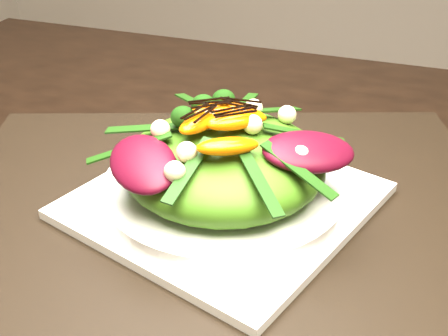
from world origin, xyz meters
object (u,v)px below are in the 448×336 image
(dining_table, at_px, (430,258))
(plate_base, at_px, (224,200))
(orange_segment, at_px, (229,117))
(salad_bowl, at_px, (224,189))
(placemat, at_px, (224,206))
(lettuce_mound, at_px, (224,163))

(dining_table, height_order, plate_base, dining_table)
(orange_segment, bearing_deg, salad_bowl, -84.08)
(plate_base, height_order, orange_segment, orange_segment)
(placemat, relative_size, orange_segment, 9.90)
(plate_base, distance_m, lettuce_mound, 0.04)
(plate_base, xyz_separation_m, salad_bowl, (0.00, 0.00, 0.01))
(placemat, bearing_deg, orange_segment, 95.92)
(salad_bowl, height_order, lettuce_mound, lettuce_mound)
(salad_bowl, relative_size, orange_segment, 4.26)
(lettuce_mound, bearing_deg, orange_segment, 95.92)
(dining_table, relative_size, placemat, 2.90)
(salad_bowl, bearing_deg, lettuce_mound, 165.96)
(placemat, xyz_separation_m, orange_segment, (-0.00, 0.02, 0.09))
(placemat, xyz_separation_m, lettuce_mound, (0.00, -0.00, 0.05))
(placemat, height_order, orange_segment, orange_segment)
(placemat, bearing_deg, dining_table, 4.05)
(placemat, height_order, salad_bowl, salad_bowl)
(placemat, distance_m, orange_segment, 0.09)
(salad_bowl, distance_m, lettuce_mound, 0.03)
(plate_base, xyz_separation_m, lettuce_mound, (0.00, 0.00, 0.04))
(placemat, bearing_deg, lettuce_mound, -26.57)
(dining_table, distance_m, lettuce_mound, 0.21)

